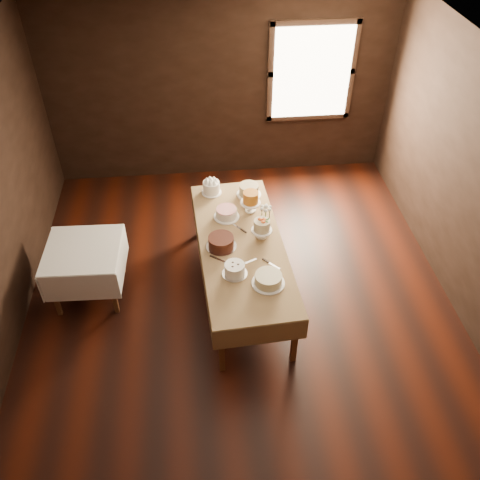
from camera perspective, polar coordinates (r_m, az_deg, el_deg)
name	(u,v)px	position (r m, az deg, el deg)	size (l,w,h in m)	color
floor	(242,312)	(6.02, 0.19, -8.08)	(5.00, 6.00, 0.01)	black
ceiling	(242,84)	(4.31, 0.28, 17.04)	(5.00, 6.00, 0.01)	beige
wall_back	(220,89)	(7.61, -2.20, 16.58)	(5.00, 0.02, 2.80)	black
window	(312,73)	(7.66, 8.05, 18.02)	(1.10, 0.05, 1.30)	#FFEABF
display_table	(241,247)	(5.79, 0.15, -0.78)	(1.07, 2.45, 0.74)	#4E301D
side_table	(83,254)	(6.07, -17.14, -1.52)	(0.87, 0.87, 0.71)	#4E301D
cake_meringue	(211,188)	(6.48, -3.22, 5.86)	(0.29, 0.29, 0.16)	white
cake_speckled	(249,190)	(6.45, 1.00, 5.59)	(0.31, 0.31, 0.14)	white
cake_lattice	(226,214)	(6.09, -1.52, 2.98)	(0.31, 0.31, 0.12)	white
cake_caramel	(251,203)	(6.15, 1.19, 4.21)	(0.26, 0.26, 0.28)	white
cake_chocolate	(221,242)	(5.68, -2.13, -0.26)	(0.40, 0.40, 0.13)	silver
cake_flowers	(262,230)	(5.78, 2.44, 1.17)	(0.24, 0.24, 0.25)	white
cake_swirl	(235,270)	(5.35, -0.60, -3.34)	(0.30, 0.30, 0.14)	silver
cake_cream	(268,280)	(5.27, 3.19, -4.44)	(0.35, 0.35, 0.12)	white
cake_server_a	(251,261)	(5.54, 1.19, -2.37)	(0.24, 0.03, 0.01)	silver
cake_server_b	(274,266)	(5.50, 3.85, -2.90)	(0.24, 0.03, 0.01)	silver
cake_server_c	(237,226)	(5.98, -0.38, 1.55)	(0.24, 0.03, 0.01)	silver
cake_server_d	(264,228)	(5.97, 2.65, 1.39)	(0.24, 0.03, 0.01)	silver
cake_server_e	(223,261)	(5.54, -1.96, -2.36)	(0.24, 0.03, 0.01)	silver
flower_vase	(265,225)	(5.90, 2.84, 1.65)	(0.13, 0.13, 0.14)	#2D2823
flower_bouquet	(266,212)	(5.78, 2.90, 3.10)	(0.14, 0.14, 0.20)	white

